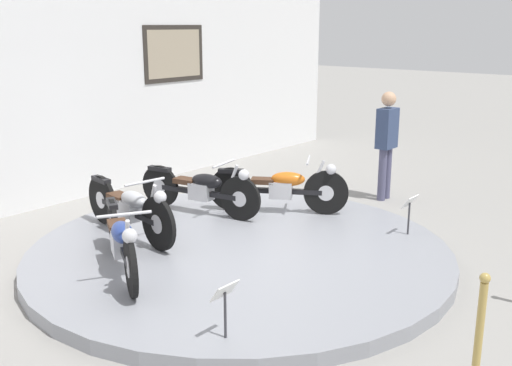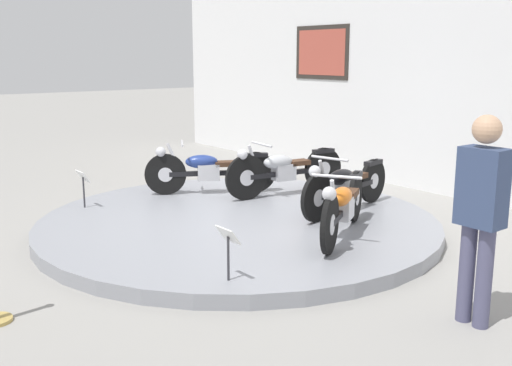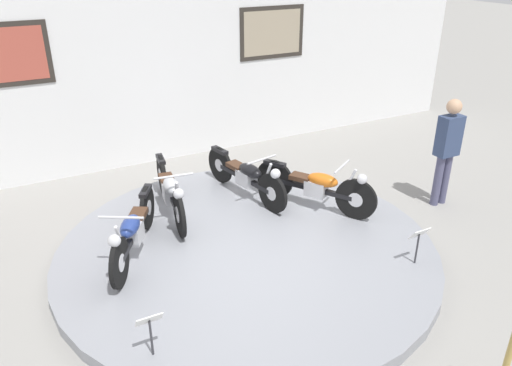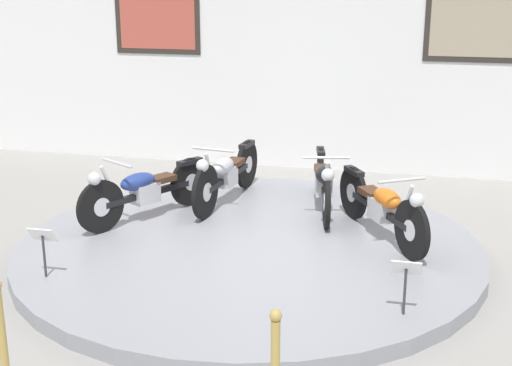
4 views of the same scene
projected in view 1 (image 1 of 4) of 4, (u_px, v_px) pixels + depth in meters
The scene contains 11 objects.
ground_plane at pixel (240, 258), 7.26m from camera, with size 60.00×60.00×0.00m, color gray.
display_platform at pixel (240, 252), 7.24m from camera, with size 5.06×5.06×0.16m, color gray.
back_wall at pixel (52, 73), 9.11m from camera, with size 14.00×0.22×4.07m.
motorcycle_blue at pixel (121, 239), 6.38m from camera, with size 1.02×1.73×0.78m.
motorcycle_silver at pixel (130, 207), 7.46m from camera, with size 0.54×1.99×0.80m.
motorcycle_black at pixel (201, 188), 8.38m from camera, with size 0.57×1.94×0.78m.
motorcycle_orange at pixel (281, 186), 8.44m from camera, with size 1.09×1.71×0.79m.
info_placard_front_left at pixel (225, 298), 5.03m from camera, with size 0.26×0.11×0.51m.
info_placard_front_centre at pixel (410, 207), 7.54m from camera, with size 0.26×0.11×0.51m.
visitor_standing at pixel (387, 139), 9.48m from camera, with size 0.36×0.23×1.74m.
stanchion_post_left_of_entry at pixel (477, 358), 4.46m from camera, with size 0.28×0.28×1.02m.
Camera 1 is at (-5.06, -4.53, 2.75)m, focal length 42.00 mm.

